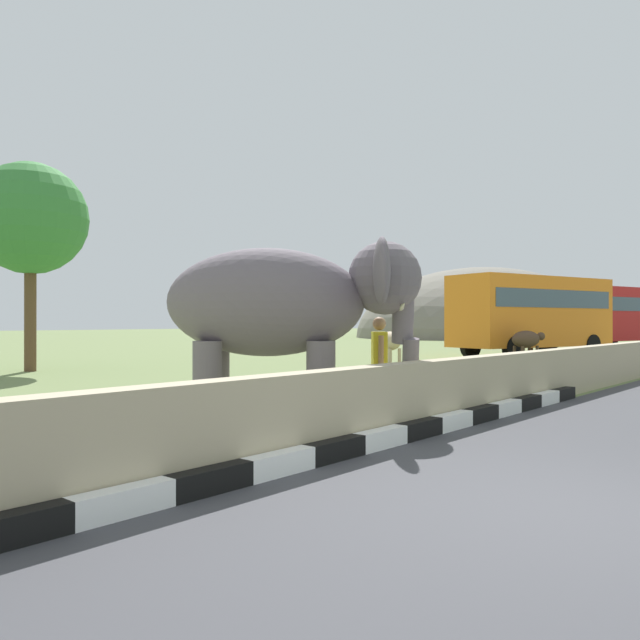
# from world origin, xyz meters

# --- Properties ---
(striped_curb) EXTENTS (16.20, 0.20, 0.24)m
(striped_curb) POSITION_xyz_m (-0.35, 3.26, 0.12)
(striped_curb) COLOR white
(striped_curb) RESTS_ON ground_plane
(barrier_parapet) EXTENTS (28.00, 0.36, 1.00)m
(barrier_parapet) POSITION_xyz_m (2.00, 3.56, 0.50)
(barrier_parapet) COLOR tan
(barrier_parapet) RESTS_ON ground_plane
(elephant) EXTENTS (3.78, 3.88, 2.84)m
(elephant) POSITION_xyz_m (1.79, 5.56, 1.84)
(elephant) COLOR slate
(elephant) RESTS_ON ground_plane
(person_handler) EXTENTS (0.56, 0.51, 1.66)m
(person_handler) POSITION_xyz_m (3.42, 5.00, 0.93)
(person_handler) COLOR navy
(person_handler) RESTS_ON ground_plane
(bus_orange) EXTENTS (8.47, 4.70, 3.50)m
(bus_orange) POSITION_xyz_m (21.59, 9.65, 2.08)
(bus_orange) COLOR orange
(bus_orange) RESTS_ON ground_plane
(bus_red) EXTENTS (9.16, 4.92, 3.50)m
(bus_red) POSITION_xyz_m (31.83, 9.81, 2.08)
(bus_red) COLOR #B21E1E
(bus_red) RESTS_ON ground_plane
(cow_near) EXTENTS (1.93, 0.95, 1.23)m
(cow_near) POSITION_xyz_m (18.07, 8.43, 0.87)
(cow_near) COLOR #473323
(cow_near) RESTS_ON ground_plane
(cow_mid) EXTENTS (1.44, 1.78, 1.23)m
(cow_mid) POSITION_xyz_m (12.91, 11.26, 0.87)
(cow_mid) COLOR tan
(cow_mid) RESTS_ON ground_plane
(cow_far) EXTENTS (1.92, 1.05, 1.23)m
(cow_far) POSITION_xyz_m (22.57, 10.27, 0.87)
(cow_far) COLOR #473323
(cow_far) RESTS_ON ground_plane
(tree_distant) EXTENTS (3.53, 3.53, 6.60)m
(tree_distant) POSITION_xyz_m (3.71, 18.64, 4.81)
(tree_distant) COLOR brown
(tree_distant) RESTS_ON ground_plane
(hill_east) EXTENTS (30.10, 24.08, 14.25)m
(hill_east) POSITION_xyz_m (55.00, 28.15, 0.00)
(hill_east) COLOR slate
(hill_east) RESTS_ON ground_plane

